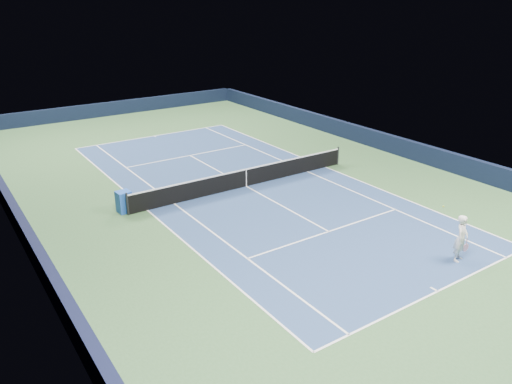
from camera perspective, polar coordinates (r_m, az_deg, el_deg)
ground at (r=26.00m, az=-1.12°, el=0.64°), size 40.00×40.00×0.00m
wall_far at (r=43.20m, az=-15.83°, el=9.21°), size 22.00×0.35×1.10m
wall_right at (r=32.69m, az=15.05°, el=5.38°), size 0.35×40.00×1.10m
wall_left at (r=22.32m, az=-25.17°, el=-3.74°), size 0.35×40.00×1.10m
court_surface at (r=26.00m, az=-1.12°, el=0.65°), size 10.97×23.77×0.01m
baseline_far at (r=36.07m, az=-11.55°, el=6.31°), size 10.97×0.08×0.00m
baseline_near at (r=18.26m, az=20.07°, el=-10.61°), size 10.97×0.08×0.00m
sideline_doubles_right at (r=29.16m, az=7.96°, el=2.84°), size 0.08×23.77×0.00m
sideline_doubles_left at (r=23.70m, az=-12.31°, el=-2.04°), size 0.08×23.77×0.00m
sideline_singles_right at (r=28.31m, az=5.88°, el=2.35°), size 0.08×23.77×0.00m
sideline_singles_left at (r=24.17m, az=-9.32°, el=-1.32°), size 0.08×23.77×0.00m
service_line_far at (r=31.26m, az=-7.55°, el=4.17°), size 8.23×0.08×0.00m
service_line_near at (r=21.36m, az=8.32°, el=-4.49°), size 8.23×0.08×0.00m
center_service_line at (r=26.00m, az=-1.12°, el=0.66°), size 0.08×12.80×0.00m
center_mark_far at (r=35.93m, az=-11.45°, el=6.26°), size 0.08×0.30×0.00m
center_mark_near at (r=18.33m, az=19.69°, el=-10.42°), size 0.08×0.30×0.00m
tennis_net at (r=25.82m, az=-1.13°, el=1.69°), size 12.90×0.10×1.07m
sponsor_cube at (r=23.60m, az=-14.84°, el=-1.08°), size 0.66×0.61×1.01m
tennis_player at (r=20.09m, az=22.40°, el=-4.92°), size 0.87×1.35×1.85m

